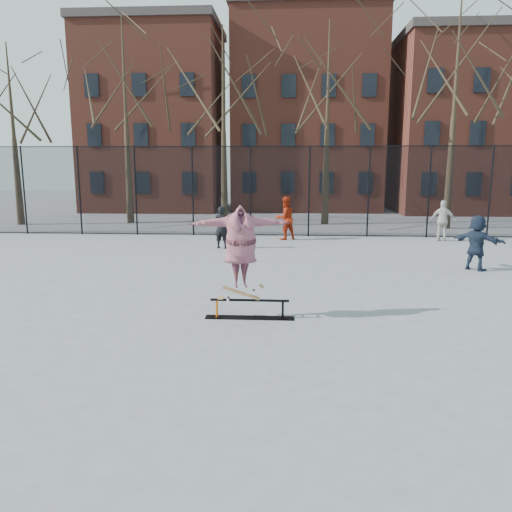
# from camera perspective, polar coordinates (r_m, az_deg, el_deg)

# --- Properties ---
(ground) EXTENTS (100.00, 100.00, 0.00)m
(ground) POSITION_cam_1_polar(r_m,az_deg,el_deg) (9.80, 1.95, -8.62)
(ground) COLOR slate
(skate_rail) EXTENTS (1.88, 0.29, 0.41)m
(skate_rail) POSITION_cam_1_polar(r_m,az_deg,el_deg) (10.57, -0.73, -6.26)
(skate_rail) COLOR black
(skate_rail) RESTS_ON ground
(skateboard) EXTENTS (0.87, 0.21, 0.10)m
(skateboard) POSITION_cam_1_polar(r_m,az_deg,el_deg) (10.50, -1.72, -4.65)
(skateboard) COLOR #955F3B
(skateboard) RESTS_ON skate_rail
(skater) EXTENTS (2.17, 1.04, 1.71)m
(skater) POSITION_cam_1_polar(r_m,az_deg,el_deg) (10.30, -1.75, 0.21)
(skater) COLOR #4E388C
(skater) RESTS_ON skateboard
(bystander_black) EXTENTS (0.65, 0.48, 1.62)m
(bystander_black) POSITION_cam_1_polar(r_m,az_deg,el_deg) (19.13, -3.96, 3.28)
(bystander_black) COLOR black
(bystander_black) RESTS_ON ground
(bystander_red) EXTENTS (1.12, 1.05, 1.84)m
(bystander_red) POSITION_cam_1_polar(r_m,az_deg,el_deg) (21.38, 3.36, 4.34)
(bystander_red) COLOR #9E230D
(bystander_red) RESTS_ON ground
(bystander_white) EXTENTS (1.08, 0.73, 1.71)m
(bystander_white) POSITION_cam_1_polar(r_m,az_deg,el_deg) (22.36, 20.57, 3.80)
(bystander_white) COLOR beige
(bystander_white) RESTS_ON ground
(bystander_navy) EXTENTS (1.49, 1.43, 1.69)m
(bystander_navy) POSITION_cam_1_polar(r_m,az_deg,el_deg) (16.58, 23.92, 1.40)
(bystander_navy) COLOR #1C2638
(bystander_navy) RESTS_ON ground
(fence) EXTENTS (34.03, 0.07, 4.00)m
(fence) POSITION_cam_1_polar(r_m,az_deg,el_deg) (22.29, 2.94, 7.53)
(fence) COLOR black
(fence) RESTS_ON ground
(tree_row) EXTENTS (33.66, 7.46, 10.67)m
(tree_row) POSITION_cam_1_polar(r_m,az_deg,el_deg) (26.73, 2.63, 19.43)
(tree_row) COLOR black
(tree_row) RESTS_ON ground
(rowhouses) EXTENTS (29.00, 7.00, 13.00)m
(rowhouses) POSITION_cam_1_polar(r_m,az_deg,el_deg) (35.38, 4.51, 15.12)
(rowhouses) COLOR brown
(rowhouses) RESTS_ON ground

